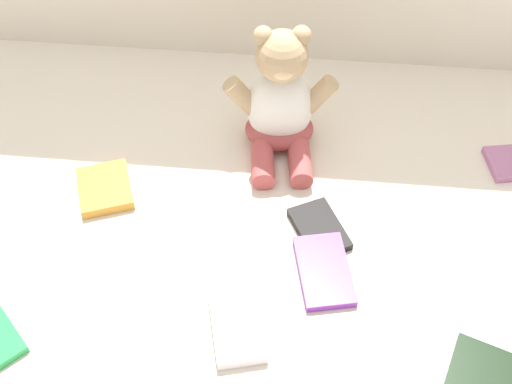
% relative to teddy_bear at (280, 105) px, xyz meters
% --- Properties ---
extents(ground_plane, '(3.20, 3.20, 0.00)m').
position_rel_teddy_bear_xyz_m(ground_plane, '(-0.03, -0.12, -0.10)').
color(ground_plane, silver).
extents(teddy_bear, '(0.22, 0.20, 0.26)m').
position_rel_teddy_bear_xyz_m(teddy_bear, '(0.00, 0.00, 0.00)').
color(teddy_bear, white).
rests_on(teddy_bear, ground_plane).
extents(book_case_0, '(0.13, 0.12, 0.01)m').
position_rel_teddy_bear_xyz_m(book_case_0, '(0.34, -0.46, -0.09)').
color(book_case_0, black).
rests_on(book_case_0, ground_plane).
extents(book_case_1, '(0.11, 0.15, 0.02)m').
position_rel_teddy_bear_xyz_m(book_case_1, '(0.10, -0.30, -0.09)').
color(book_case_1, purple).
rests_on(book_case_1, ground_plane).
extents(book_case_2, '(0.10, 0.10, 0.01)m').
position_rel_teddy_bear_xyz_m(book_case_2, '(0.44, -0.02, -0.09)').
color(book_case_2, '#AE6A97').
rests_on(book_case_2, ground_plane).
extents(book_case_4, '(0.13, 0.14, 0.02)m').
position_rel_teddy_bear_xyz_m(book_case_4, '(-0.31, -0.16, -0.09)').
color(book_case_4, orange).
rests_on(book_case_4, ground_plane).
extents(book_case_5, '(0.11, 0.14, 0.02)m').
position_rel_teddy_bear_xyz_m(book_case_5, '(-0.04, -0.42, -0.09)').
color(book_case_5, white).
rests_on(book_case_5, ground_plane).
extents(book_case_6, '(0.12, 0.13, 0.01)m').
position_rel_teddy_bear_xyz_m(book_case_6, '(0.09, -0.21, -0.09)').
color(book_case_6, black).
rests_on(book_case_6, ground_plane).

